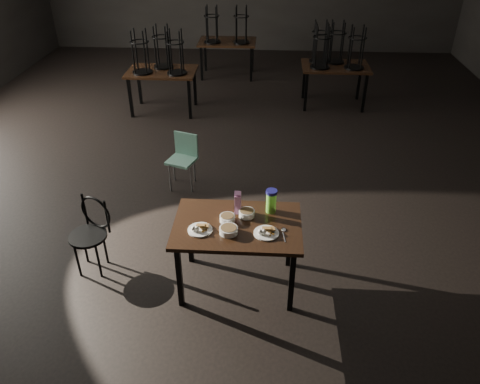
# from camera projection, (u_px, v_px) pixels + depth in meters

# --- Properties ---
(main_table) EXTENTS (1.20, 0.80, 0.75)m
(main_table) POSITION_uv_depth(u_px,v_px,m) (237.00, 231.00, 4.41)
(main_table) COLOR black
(main_table) RESTS_ON ground
(plate_left) EXTENTS (0.23, 0.23, 0.07)m
(plate_left) POSITION_uv_depth(u_px,v_px,m) (200.00, 229.00, 4.27)
(plate_left) COLOR white
(plate_left) RESTS_ON main_table
(plate_right) EXTENTS (0.23, 0.23, 0.08)m
(plate_right) POSITION_uv_depth(u_px,v_px,m) (266.00, 232.00, 4.23)
(plate_right) COLOR white
(plate_right) RESTS_ON main_table
(bowl_near) EXTENTS (0.15, 0.15, 0.06)m
(bowl_near) POSITION_uv_depth(u_px,v_px,m) (227.00, 218.00, 4.40)
(bowl_near) COLOR white
(bowl_near) RESTS_ON main_table
(bowl_far) EXTENTS (0.15, 0.15, 0.06)m
(bowl_far) POSITION_uv_depth(u_px,v_px,m) (247.00, 213.00, 4.46)
(bowl_far) COLOR white
(bowl_far) RESTS_ON main_table
(bowl_big) EXTENTS (0.17, 0.17, 0.06)m
(bowl_big) POSITION_uv_depth(u_px,v_px,m) (229.00, 230.00, 4.24)
(bowl_big) COLOR white
(bowl_big) RESTS_ON main_table
(juice_carton) EXTENTS (0.06, 0.06, 0.25)m
(juice_carton) POSITION_uv_depth(u_px,v_px,m) (238.00, 203.00, 4.47)
(juice_carton) COLOR #8E1975
(juice_carton) RESTS_ON main_table
(water_bottle) EXTENTS (0.12, 0.12, 0.24)m
(water_bottle) POSITION_uv_depth(u_px,v_px,m) (271.00, 201.00, 4.48)
(water_bottle) COLOR #84F247
(water_bottle) RESTS_ON main_table
(spoon) EXTENTS (0.05, 0.21, 0.01)m
(spoon) POSITION_uv_depth(u_px,v_px,m) (284.00, 231.00, 4.28)
(spoon) COLOR silver
(spoon) RESTS_ON main_table
(bentwood_chair) EXTENTS (0.43, 0.43, 0.81)m
(bentwood_chair) POSITION_uv_depth(u_px,v_px,m) (91.00, 229.00, 4.75)
(bentwood_chair) COLOR black
(bentwood_chair) RESTS_ON ground
(school_chair) EXTENTS (0.43, 0.43, 0.72)m
(school_chair) POSITION_uv_depth(u_px,v_px,m) (183.00, 155.00, 6.18)
(school_chair) COLOR #67A189
(school_chair) RESTS_ON ground
(bg_table_left) EXTENTS (1.20, 0.80, 1.48)m
(bg_table_left) POSITION_uv_depth(u_px,v_px,m) (161.00, 69.00, 8.14)
(bg_table_left) COLOR black
(bg_table_left) RESTS_ON ground
(bg_table_right) EXTENTS (1.20, 0.80, 1.48)m
(bg_table_right) POSITION_uv_depth(u_px,v_px,m) (334.00, 63.00, 8.39)
(bg_table_right) COLOR black
(bg_table_right) RESTS_ON ground
(bg_table_far) EXTENTS (1.20, 0.80, 1.48)m
(bg_table_far) POSITION_uv_depth(u_px,v_px,m) (227.00, 41.00, 9.78)
(bg_table_far) COLOR black
(bg_table_far) RESTS_ON ground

